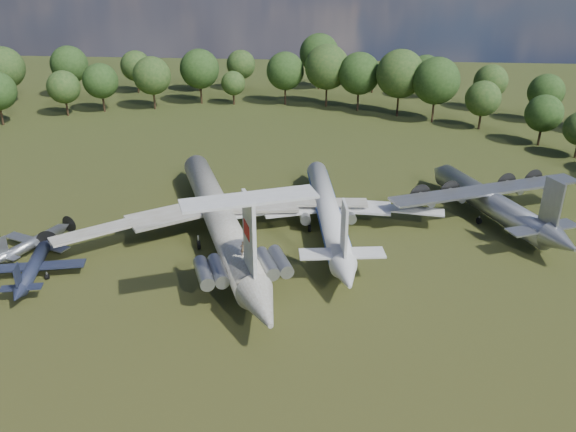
# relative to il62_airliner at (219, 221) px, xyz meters

# --- Properties ---
(ground) EXTENTS (300.00, 300.00, 0.00)m
(ground) POSITION_rel_il62_airliner_xyz_m (-2.99, -0.80, -2.79)
(ground) COLOR #1E3B13
(ground) RESTS_ON ground
(il62_airliner) EXTENTS (61.70, 68.98, 5.57)m
(il62_airliner) POSITION_rel_il62_airliner_xyz_m (0.00, 0.00, 0.00)
(il62_airliner) COLOR #B5B5B0
(il62_airliner) RESTS_ON ground
(tu104_jet) EXTENTS (39.36, 48.90, 4.47)m
(tu104_jet) POSITION_rel_il62_airliner_xyz_m (14.87, 4.66, -0.55)
(tu104_jet) COLOR silver
(tu104_jet) RESTS_ON ground
(an12_transport) EXTENTS (42.26, 44.19, 4.58)m
(an12_transport) POSITION_rel_il62_airliner_xyz_m (38.78, 9.67, -0.50)
(an12_transport) COLOR #9EA1A6
(an12_transport) RESTS_ON ground
(small_prop_west) EXTENTS (15.33, 18.56, 2.39)m
(small_prop_west) POSITION_rel_il62_airliner_xyz_m (-20.45, -12.54, -1.59)
(small_prop_west) COLOR black
(small_prop_west) RESTS_ON ground
(small_prop_northwest) EXTENTS (14.80, 17.02, 2.09)m
(small_prop_northwest) POSITION_rel_il62_airliner_xyz_m (-23.83, -5.95, -1.74)
(small_prop_northwest) COLOR #9B9EA3
(small_prop_northwest) RESTS_ON ground
(person_on_il62) EXTENTS (0.77, 0.70, 1.76)m
(person_on_il62) POSITION_rel_il62_airliner_xyz_m (5.81, -14.48, 3.66)
(person_on_il62) COLOR #99754E
(person_on_il62) RESTS_ON il62_airliner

